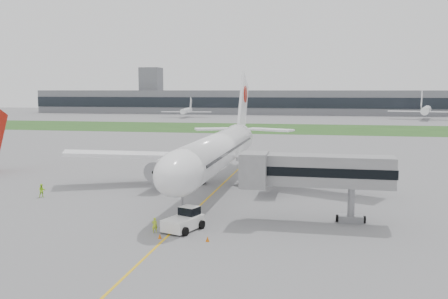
% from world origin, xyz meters
% --- Properties ---
extents(ground, '(600.00, 600.00, 0.00)m').
position_xyz_m(ground, '(0.00, 0.00, 0.00)').
color(ground, gray).
rests_on(ground, ground).
extents(apron_markings, '(70.00, 70.00, 0.04)m').
position_xyz_m(apron_markings, '(0.00, -5.00, 0.00)').
color(apron_markings, yellow).
rests_on(apron_markings, ground).
extents(grass_strip, '(600.00, 50.00, 0.02)m').
position_xyz_m(grass_strip, '(0.00, 120.00, 0.01)').
color(grass_strip, '#21481B').
rests_on(grass_strip, ground).
extents(terminal_building, '(320.00, 22.30, 14.00)m').
position_xyz_m(terminal_building, '(0.00, 229.87, 7.00)').
color(terminal_building, slate).
rests_on(terminal_building, ground).
extents(control_tower, '(12.00, 12.00, 56.00)m').
position_xyz_m(control_tower, '(-90.00, 232.00, 0.00)').
color(control_tower, slate).
rests_on(control_tower, ground).
extents(airliner, '(48.13, 53.95, 17.88)m').
position_xyz_m(airliner, '(0.00, 4.87, 5.66)').
color(airliner, white).
rests_on(airliner, ground).
extents(pushback_tug, '(4.14, 5.02, 2.27)m').
position_xyz_m(pushback_tug, '(1.04, -17.77, 1.05)').
color(pushback_tug, white).
rests_on(pushback_tug, ground).
extents(jet_bridge, '(16.39, 4.67, 7.57)m').
position_xyz_m(jet_bridge, '(13.73, -12.11, 5.60)').
color(jet_bridge, gray).
rests_on(jet_bridge, ground).
extents(safety_cone_left, '(0.37, 0.37, 0.50)m').
position_xyz_m(safety_cone_left, '(-0.50, -21.25, 0.25)').
color(safety_cone_left, '#D5630B').
rests_on(safety_cone_left, ground).
extents(safety_cone_right, '(0.38, 0.38, 0.52)m').
position_xyz_m(safety_cone_right, '(4.26, -21.29, 0.26)').
color(safety_cone_right, '#D5630B').
rests_on(safety_cone_right, ground).
extents(ground_crew_near, '(0.67, 0.55, 1.57)m').
position_xyz_m(ground_crew_near, '(-1.64, -19.43, 0.79)').
color(ground_crew_near, '#B7D924').
rests_on(ground_crew_near, ground).
extents(ground_crew_far, '(1.13, 1.10, 1.84)m').
position_xyz_m(ground_crew_far, '(-21.97, -6.39, 0.92)').
color(ground_crew_far, '#AEF228').
rests_on(ground_crew_far, ground).
extents(distant_aircraft_left, '(28.50, 25.75, 10.03)m').
position_xyz_m(distant_aircraft_left, '(-54.68, 185.59, 0.00)').
color(distant_aircraft_left, white).
rests_on(distant_aircraft_left, ground).
extents(distant_aircraft_right, '(41.16, 38.10, 13.38)m').
position_xyz_m(distant_aircraft_right, '(64.02, 188.49, 0.00)').
color(distant_aircraft_right, white).
rests_on(distant_aircraft_right, ground).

